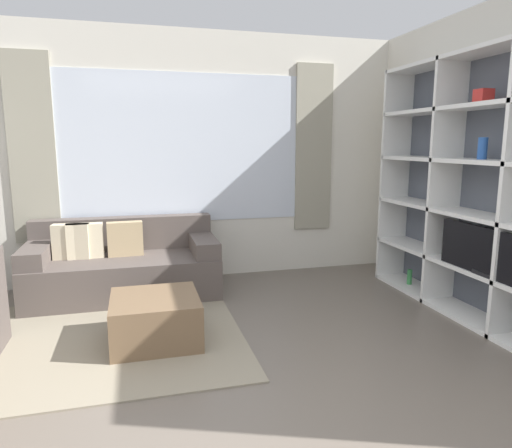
% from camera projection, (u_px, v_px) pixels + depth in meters
% --- Properties ---
extents(wall_back, '(6.06, 0.11, 2.70)m').
position_uv_depth(wall_back, '(183.00, 157.00, 5.00)').
color(wall_back, silver).
rests_on(wall_back, ground_plane).
extents(wall_right, '(0.07, 4.49, 2.70)m').
position_uv_depth(wall_right, '(484.00, 161.00, 4.03)').
color(wall_right, silver).
rests_on(wall_right, ground_plane).
extents(area_rug, '(2.70, 1.90, 0.01)m').
position_uv_depth(area_rug, '(64.00, 343.00, 3.46)').
color(area_rug, gray).
rests_on(area_rug, ground_plane).
extents(shelving_unit, '(0.36, 2.58, 2.26)m').
position_uv_depth(shelving_unit, '(483.00, 191.00, 3.81)').
color(shelving_unit, '#515660').
rests_on(shelving_unit, ground_plane).
extents(couch_main, '(1.82, 0.86, 0.74)m').
position_uv_depth(couch_main, '(123.00, 266.00, 4.57)').
color(couch_main, '#564C47').
rests_on(couch_main, ground_plane).
extents(ottoman, '(0.65, 0.65, 0.36)m').
position_uv_depth(ottoman, '(155.00, 319.00, 3.48)').
color(ottoman, brown).
rests_on(ottoman, ground_plane).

